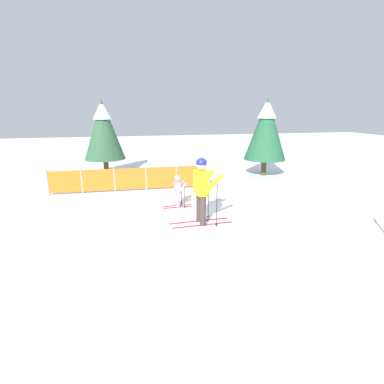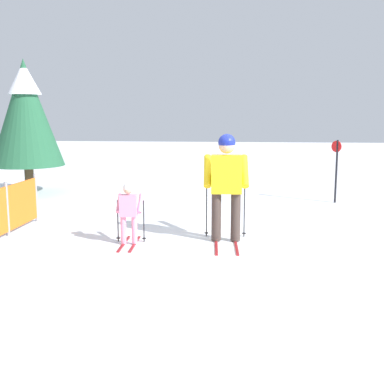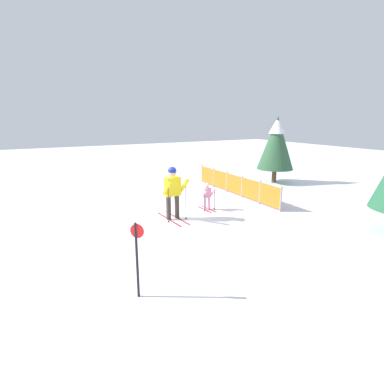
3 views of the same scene
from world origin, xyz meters
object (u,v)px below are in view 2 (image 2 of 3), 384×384
(conifer_far, at_px, (26,111))
(trail_marker, at_px, (336,164))
(skier_child, at_px, (129,209))
(skier_adult, at_px, (226,178))

(conifer_far, height_order, trail_marker, conifer_far)
(conifer_far, bearing_deg, skier_child, -141.47)
(conifer_far, bearing_deg, trail_marker, -94.50)
(skier_adult, xyz_separation_m, skier_child, (-0.38, 1.62, -0.50))
(conifer_far, relative_size, trail_marker, 2.35)
(skier_adult, relative_size, trail_marker, 1.19)
(conifer_far, distance_m, trail_marker, 8.32)
(skier_adult, bearing_deg, trail_marker, -36.75)
(skier_adult, height_order, conifer_far, conifer_far)
(skier_child, distance_m, conifer_far, 6.56)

